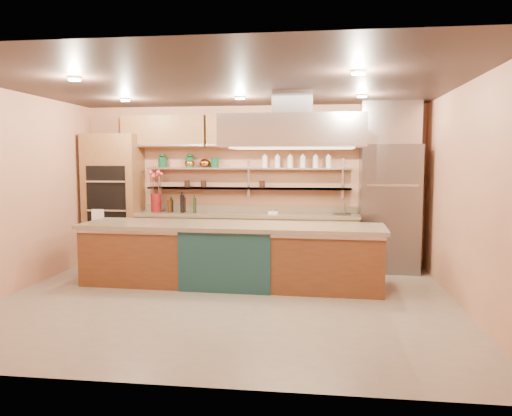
# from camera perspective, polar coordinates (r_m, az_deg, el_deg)

# --- Properties ---
(floor) EXTENTS (6.00, 5.00, 0.02)m
(floor) POSITION_cam_1_polar(r_m,az_deg,el_deg) (6.70, -3.45, -10.61)
(floor) COLOR gray
(floor) RESTS_ON ground
(ceiling) EXTENTS (6.00, 5.00, 0.02)m
(ceiling) POSITION_cam_1_polar(r_m,az_deg,el_deg) (6.50, -3.59, 13.91)
(ceiling) COLOR black
(ceiling) RESTS_ON wall_back
(wall_back) EXTENTS (6.00, 0.04, 2.80)m
(wall_back) POSITION_cam_1_polar(r_m,az_deg,el_deg) (8.91, -0.49, 2.63)
(wall_back) COLOR tan
(wall_back) RESTS_ON floor
(wall_front) EXTENTS (6.00, 0.04, 2.80)m
(wall_front) POSITION_cam_1_polar(r_m,az_deg,el_deg) (4.03, -10.23, -0.97)
(wall_front) COLOR tan
(wall_front) RESTS_ON floor
(wall_left) EXTENTS (0.04, 5.00, 2.80)m
(wall_left) POSITION_cam_1_polar(r_m,az_deg,el_deg) (7.61, -26.31, 1.56)
(wall_left) COLOR tan
(wall_left) RESTS_ON floor
(wall_right) EXTENTS (0.04, 5.00, 2.80)m
(wall_right) POSITION_cam_1_polar(r_m,az_deg,el_deg) (6.58, 23.08, 1.16)
(wall_right) COLOR tan
(wall_right) RESTS_ON floor
(oven_stack) EXTENTS (0.95, 0.64, 2.30)m
(oven_stack) POSITION_cam_1_polar(r_m,az_deg,el_deg) (9.28, -15.93, 0.98)
(oven_stack) COLOR brown
(oven_stack) RESTS_ON floor
(refrigerator) EXTENTS (0.95, 0.72, 2.10)m
(refrigerator) POSITION_cam_1_polar(r_m,az_deg,el_deg) (8.57, 14.94, -0.02)
(refrigerator) COLOR slate
(refrigerator) RESTS_ON floor
(back_counter) EXTENTS (3.84, 0.64, 0.93)m
(back_counter) POSITION_cam_1_polar(r_m,az_deg,el_deg) (8.72, -1.08, -3.62)
(back_counter) COLOR tan
(back_counter) RESTS_ON floor
(wall_shelf_lower) EXTENTS (3.60, 0.26, 0.03)m
(wall_shelf_lower) POSITION_cam_1_polar(r_m,az_deg,el_deg) (8.79, -0.92, 2.26)
(wall_shelf_lower) COLOR silver
(wall_shelf_lower) RESTS_ON wall_back
(wall_shelf_upper) EXTENTS (3.60, 0.26, 0.03)m
(wall_shelf_upper) POSITION_cam_1_polar(r_m,az_deg,el_deg) (8.78, -0.93, 4.54)
(wall_shelf_upper) COLOR silver
(wall_shelf_upper) RESTS_ON wall_back
(upper_cabinets) EXTENTS (4.60, 0.36, 0.55)m
(upper_cabinets) POSITION_cam_1_polar(r_m,az_deg,el_deg) (8.74, -0.65, 8.80)
(upper_cabinets) COLOR brown
(upper_cabinets) RESTS_ON wall_back
(range_hood) EXTENTS (2.00, 1.00, 0.45)m
(range_hood) POSITION_cam_1_polar(r_m,az_deg,el_deg) (7.18, 4.22, 8.70)
(range_hood) COLOR silver
(range_hood) RESTS_ON ceiling
(ceiling_downlights) EXTENTS (4.00, 2.80, 0.02)m
(ceiling_downlights) POSITION_cam_1_polar(r_m,az_deg,el_deg) (6.69, -3.26, 13.42)
(ceiling_downlights) COLOR #FFE5A5
(ceiling_downlights) RESTS_ON ceiling
(island) EXTENTS (4.39, 1.10, 0.91)m
(island) POSITION_cam_1_polar(r_m,az_deg,el_deg) (7.40, -2.88, -5.34)
(island) COLOR brown
(island) RESTS_ON floor
(flower_vase) EXTENTS (0.24, 0.24, 0.33)m
(flower_vase) POSITION_cam_1_polar(r_m,az_deg,el_deg) (8.97, -11.34, 0.58)
(flower_vase) COLOR maroon
(flower_vase) RESTS_ON back_counter
(oil_bottle_cluster) EXTENTS (0.80, 0.24, 0.26)m
(oil_bottle_cluster) POSITION_cam_1_polar(r_m,az_deg,el_deg) (8.86, -9.06, 0.33)
(oil_bottle_cluster) COLOR black
(oil_bottle_cluster) RESTS_ON back_counter
(kitchen_scale) EXTENTS (0.17, 0.13, 0.09)m
(kitchen_scale) POSITION_cam_1_polar(r_m,az_deg,el_deg) (8.55, 1.96, -0.35)
(kitchen_scale) COLOR white
(kitchen_scale) RESTS_ON back_counter
(bar_faucet) EXTENTS (0.04, 0.04, 0.22)m
(bar_faucet) POSITION_cam_1_polar(r_m,az_deg,el_deg) (8.62, 10.12, 0.04)
(bar_faucet) COLOR silver
(bar_faucet) RESTS_ON back_counter
(copper_kettle) EXTENTS (0.24, 0.24, 0.16)m
(copper_kettle) POSITION_cam_1_polar(r_m,az_deg,el_deg) (8.92, -5.86, 5.13)
(copper_kettle) COLOR #B26229
(copper_kettle) RESTS_ON wall_shelf_upper
(green_canister) EXTENTS (0.18, 0.18, 0.17)m
(green_canister) POSITION_cam_1_polar(r_m,az_deg,el_deg) (8.88, -4.72, 5.19)
(green_canister) COLOR #0D4021
(green_canister) RESTS_ON wall_shelf_upper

